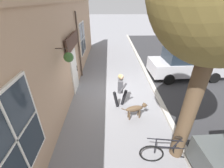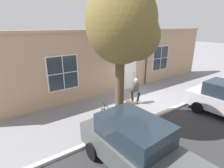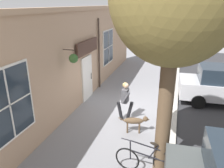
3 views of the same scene
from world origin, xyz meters
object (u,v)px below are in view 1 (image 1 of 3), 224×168
Objects in this scene: dog_on_leash at (136,109)px; parked_car_mid_block at (185,63)px; leaning_bicycle at (168,151)px; pedestrian_walking at (120,88)px.

parked_car_mid_block is (3.53, 3.64, 0.43)m from dog_on_leash.
leaning_bicycle is 0.40× the size of parked_car_mid_block.
leaning_bicycle is at bearing -70.17° from dog_on_leash.
pedestrian_walking is 0.36× the size of parked_car_mid_block.
pedestrian_walking reaches higher than leaning_bicycle.
leaning_bicycle is (0.67, -1.86, -0.07)m from dog_on_leash.
leaning_bicycle reaches higher than dog_on_leash.
pedestrian_walking is at bearing 125.44° from dog_on_leash.
parked_car_mid_block reaches higher than pedestrian_walking.
pedestrian_walking is 0.91× the size of leaning_bicycle.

